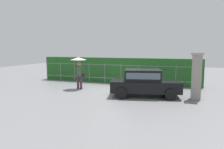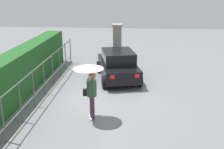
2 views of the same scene
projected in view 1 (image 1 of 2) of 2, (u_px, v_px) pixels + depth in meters
ground_plane at (107, 92)px, 13.11m from camera, size 40.00×40.00×0.00m
car at (144, 82)px, 11.79m from camera, size 3.97×2.51×1.48m
pedestrian at (79, 66)px, 13.85m from camera, size 1.03×1.03×2.04m
gate_pillar at (196, 75)px, 11.02m from camera, size 0.60×0.60×2.42m
fence_section at (113, 73)px, 15.61m from camera, size 11.35×0.05×1.50m
hedge_row at (117, 70)px, 16.57m from camera, size 12.30×0.90×1.90m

